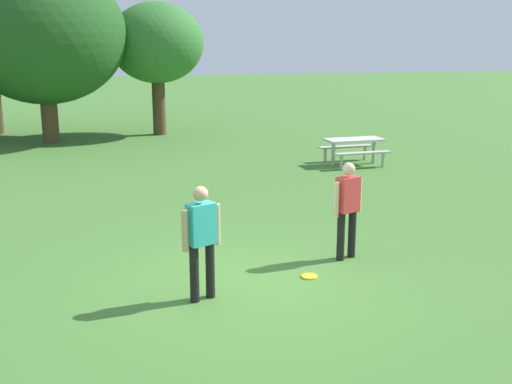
{
  "coord_description": "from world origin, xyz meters",
  "views": [
    {
      "loc": [
        -2.08,
        -8.49,
        3.53
      ],
      "look_at": [
        0.53,
        1.56,
        1.0
      ],
      "focal_mm": 43.18,
      "sensor_mm": 36.0,
      "label": 1
    }
  ],
  "objects_px": {
    "person_catcher": "(348,204)",
    "picnic_table_near": "(354,146)",
    "tree_back_right": "(157,44)",
    "person_thrower": "(202,236)",
    "frisbee": "(309,276)",
    "tree_back_left": "(43,34)"
  },
  "relations": [
    {
      "from": "picnic_table_near",
      "to": "tree_back_left",
      "type": "relative_size",
      "value": 0.28
    },
    {
      "from": "frisbee",
      "to": "tree_back_right",
      "type": "xyz_separation_m",
      "value": [
        -0.65,
        15.82,
        3.46
      ]
    },
    {
      "from": "person_catcher",
      "to": "picnic_table_near",
      "type": "height_order",
      "value": "person_catcher"
    },
    {
      "from": "tree_back_right",
      "to": "person_catcher",
      "type": "bearing_deg",
      "value": -84.26
    },
    {
      "from": "frisbee",
      "to": "picnic_table_near",
      "type": "bearing_deg",
      "value": 62.51
    },
    {
      "from": "person_thrower",
      "to": "person_catcher",
      "type": "height_order",
      "value": "same"
    },
    {
      "from": "person_thrower",
      "to": "person_catcher",
      "type": "bearing_deg",
      "value": 22.23
    },
    {
      "from": "frisbee",
      "to": "person_thrower",
      "type": "bearing_deg",
      "value": -166.73
    },
    {
      "from": "picnic_table_near",
      "to": "person_catcher",
      "type": "bearing_deg",
      "value": -114.23
    },
    {
      "from": "person_catcher",
      "to": "tree_back_left",
      "type": "height_order",
      "value": "tree_back_left"
    },
    {
      "from": "person_thrower",
      "to": "person_catcher",
      "type": "distance_m",
      "value": 2.82
    },
    {
      "from": "person_thrower",
      "to": "picnic_table_near",
      "type": "distance_m",
      "value": 10.53
    },
    {
      "from": "person_thrower",
      "to": "tree_back_right",
      "type": "bearing_deg",
      "value": 86.16
    },
    {
      "from": "person_catcher",
      "to": "tree_back_left",
      "type": "relative_size",
      "value": 0.26
    },
    {
      "from": "person_thrower",
      "to": "person_catcher",
      "type": "relative_size",
      "value": 1.0
    },
    {
      "from": "person_catcher",
      "to": "tree_back_right",
      "type": "bearing_deg",
      "value": 95.74
    },
    {
      "from": "picnic_table_near",
      "to": "tree_back_left",
      "type": "bearing_deg",
      "value": 142.96
    },
    {
      "from": "person_catcher",
      "to": "picnic_table_near",
      "type": "distance_m",
      "value": 8.3
    },
    {
      "from": "person_thrower",
      "to": "picnic_table_near",
      "type": "height_order",
      "value": "person_thrower"
    },
    {
      "from": "frisbee",
      "to": "tree_back_right",
      "type": "relative_size",
      "value": 0.05
    },
    {
      "from": "person_thrower",
      "to": "person_catcher",
      "type": "xyz_separation_m",
      "value": [
        2.61,
        1.07,
        0.0
      ]
    },
    {
      "from": "frisbee",
      "to": "picnic_table_near",
      "type": "relative_size",
      "value": 0.15
    }
  ]
}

